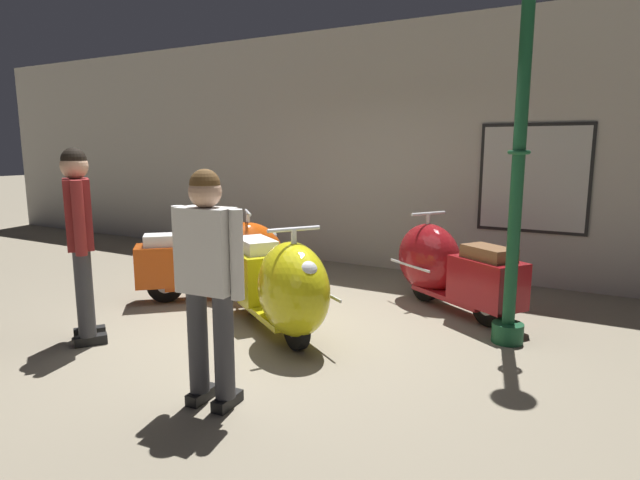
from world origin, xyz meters
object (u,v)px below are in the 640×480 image
scooter_1 (280,285)px  scooter_2 (445,266)px  visitor_1 (208,272)px  visitor_0 (80,232)px  scooter_0 (223,259)px  lamppost (521,127)px

scooter_1 → scooter_2: size_ratio=1.04×
scooter_2 → visitor_1: size_ratio=1.04×
visitor_0 → scooter_0: bearing=29.0°
scooter_1 → visitor_1: (0.34, -1.34, 0.44)m
scooter_0 → visitor_0: (-0.17, -1.71, 0.55)m
visitor_1 → scooter_2: bearing=-18.1°
scooter_0 → visitor_0: 1.81m
scooter_0 → scooter_1: 1.50m
lamppost → visitor_0: (-3.34, -1.89, -0.91)m
scooter_2 → lamppost: bearing=170.6°
visitor_1 → lamppost: bearing=-38.9°
scooter_0 → scooter_2: bearing=-22.9°
scooter_1 → visitor_0: 1.84m
scooter_1 → visitor_1: visitor_1 is taller
scooter_1 → visitor_1: bearing=-42.4°
lamppost → scooter_1: bearing=-154.1°
scooter_2 → lamppost: (0.82, -0.73, 1.45)m
scooter_0 → visitor_1: bearing=-95.3°
scooter_0 → scooter_2: (2.36, 0.90, 0.01)m
scooter_1 → scooter_2: bearing=90.6°
lamppost → visitor_1: size_ratio=2.02×
scooter_0 → lamppost: lamppost is taller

